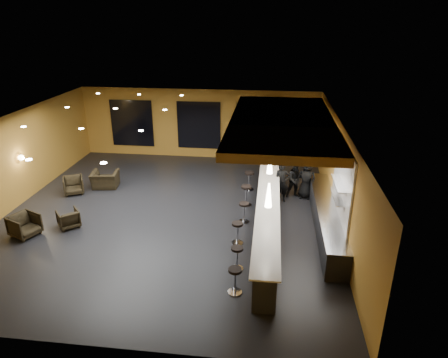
# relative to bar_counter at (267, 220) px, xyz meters

# --- Properties ---
(floor) EXTENTS (12.00, 13.00, 0.10)m
(floor) POSITION_rel_bar_counter_xyz_m (-3.65, 1.00, -0.55)
(floor) COLOR black
(floor) RESTS_ON ground
(ceiling) EXTENTS (12.00, 13.00, 0.10)m
(ceiling) POSITION_rel_bar_counter_xyz_m (-3.65, 1.00, 3.05)
(ceiling) COLOR black
(wall_back) EXTENTS (12.00, 0.10, 3.50)m
(wall_back) POSITION_rel_bar_counter_xyz_m (-3.65, 7.55, 1.25)
(wall_back) COLOR #A87325
(wall_back) RESTS_ON floor
(wall_front) EXTENTS (12.00, 0.10, 3.50)m
(wall_front) POSITION_rel_bar_counter_xyz_m (-3.65, -5.55, 1.25)
(wall_front) COLOR #A87325
(wall_front) RESTS_ON floor
(wall_left) EXTENTS (0.10, 13.00, 3.50)m
(wall_left) POSITION_rel_bar_counter_xyz_m (-9.70, 1.00, 1.25)
(wall_left) COLOR #A87325
(wall_left) RESTS_ON floor
(wall_right) EXTENTS (0.10, 13.00, 3.50)m
(wall_right) POSITION_rel_bar_counter_xyz_m (2.40, 1.00, 1.25)
(wall_right) COLOR #A87325
(wall_right) RESTS_ON floor
(wood_soffit) EXTENTS (3.60, 8.00, 0.28)m
(wood_soffit) POSITION_rel_bar_counter_xyz_m (0.35, 2.00, 2.86)
(wood_soffit) COLOR #B17A33
(wood_soffit) RESTS_ON ceiling
(window_left) EXTENTS (2.20, 0.06, 2.40)m
(window_left) POSITION_rel_bar_counter_xyz_m (-7.15, 7.44, 1.20)
(window_left) COLOR black
(window_left) RESTS_ON wall_back
(window_center) EXTENTS (2.20, 0.06, 2.40)m
(window_center) POSITION_rel_bar_counter_xyz_m (-3.65, 7.44, 1.20)
(window_center) COLOR black
(window_center) RESTS_ON wall_back
(window_right) EXTENTS (2.20, 0.06, 2.40)m
(window_right) POSITION_rel_bar_counter_xyz_m (-0.65, 7.44, 1.20)
(window_right) COLOR black
(window_right) RESTS_ON wall_back
(tile_backsplash) EXTENTS (0.06, 3.20, 2.40)m
(tile_backsplash) POSITION_rel_bar_counter_xyz_m (2.31, 0.00, 1.50)
(tile_backsplash) COLOR white
(tile_backsplash) RESTS_ON wall_right
(bar_counter) EXTENTS (0.60, 8.00, 1.00)m
(bar_counter) POSITION_rel_bar_counter_xyz_m (0.00, 0.00, 0.00)
(bar_counter) COLOR black
(bar_counter) RESTS_ON floor
(bar_top) EXTENTS (0.78, 8.10, 0.05)m
(bar_top) POSITION_rel_bar_counter_xyz_m (0.00, 0.00, 0.52)
(bar_top) COLOR silver
(bar_top) RESTS_ON bar_counter
(prep_counter) EXTENTS (0.70, 6.00, 0.86)m
(prep_counter) POSITION_rel_bar_counter_xyz_m (2.00, 0.50, -0.07)
(prep_counter) COLOR black
(prep_counter) RESTS_ON floor
(prep_top) EXTENTS (0.72, 6.00, 0.03)m
(prep_top) POSITION_rel_bar_counter_xyz_m (2.00, 0.50, 0.39)
(prep_top) COLOR silver
(prep_top) RESTS_ON prep_counter
(wall_shelf_lower) EXTENTS (0.30, 1.50, 0.03)m
(wall_shelf_lower) POSITION_rel_bar_counter_xyz_m (2.17, -0.20, 1.10)
(wall_shelf_lower) COLOR silver
(wall_shelf_lower) RESTS_ON wall_right
(wall_shelf_upper) EXTENTS (0.30, 1.50, 0.03)m
(wall_shelf_upper) POSITION_rel_bar_counter_xyz_m (2.17, -0.20, 1.55)
(wall_shelf_upper) COLOR silver
(wall_shelf_upper) RESTS_ON wall_right
(column) EXTENTS (0.60, 0.60, 3.50)m
(column) POSITION_rel_bar_counter_xyz_m (0.00, 4.60, 1.25)
(column) COLOR #9E6923
(column) RESTS_ON floor
(wall_sconce) EXTENTS (0.22, 0.22, 0.22)m
(wall_sconce) POSITION_rel_bar_counter_xyz_m (-9.53, 1.50, 1.30)
(wall_sconce) COLOR #FFE5B2
(wall_sconce) RESTS_ON wall_left
(pendant_0) EXTENTS (0.20, 0.20, 0.70)m
(pendant_0) POSITION_rel_bar_counter_xyz_m (0.00, -2.00, 1.85)
(pendant_0) COLOR white
(pendant_0) RESTS_ON wood_soffit
(pendant_1) EXTENTS (0.20, 0.20, 0.70)m
(pendant_1) POSITION_rel_bar_counter_xyz_m (0.00, 0.50, 1.85)
(pendant_1) COLOR white
(pendant_1) RESTS_ON wood_soffit
(pendant_2) EXTENTS (0.20, 0.20, 0.70)m
(pendant_2) POSITION_rel_bar_counter_xyz_m (0.00, 3.00, 1.85)
(pendant_2) COLOR white
(pendant_2) RESTS_ON wood_soffit
(staff_a) EXTENTS (0.66, 0.51, 1.63)m
(staff_a) POSITION_rel_bar_counter_xyz_m (0.50, 2.61, 0.31)
(staff_a) COLOR black
(staff_a) RESTS_ON floor
(staff_b) EXTENTS (0.86, 0.74, 1.54)m
(staff_b) POSITION_rel_bar_counter_xyz_m (1.07, 3.07, 0.27)
(staff_b) COLOR black
(staff_b) RESTS_ON floor
(staff_c) EXTENTS (0.87, 0.65, 1.61)m
(staff_c) POSITION_rel_bar_counter_xyz_m (1.48, 3.07, 0.30)
(staff_c) COLOR black
(staff_c) RESTS_ON floor
(armchair_a) EXTENTS (1.09, 1.08, 0.76)m
(armchair_a) POSITION_rel_bar_counter_xyz_m (-8.06, -1.11, -0.12)
(armchair_a) COLOR black
(armchair_a) RESTS_ON floor
(armchair_b) EXTENTS (0.96, 0.96, 0.63)m
(armchair_b) POSITION_rel_bar_counter_xyz_m (-6.90, -0.37, -0.18)
(armchair_b) COLOR black
(armchair_b) RESTS_ON floor
(armchair_c) EXTENTS (1.04, 1.05, 0.72)m
(armchair_c) POSITION_rel_bar_counter_xyz_m (-8.03, 2.33, -0.14)
(armchair_c) COLOR black
(armchair_c) RESTS_ON floor
(armchair_d) EXTENTS (1.21, 1.09, 0.71)m
(armchair_d) POSITION_rel_bar_counter_xyz_m (-6.97, 3.09, -0.15)
(armchair_d) COLOR black
(armchair_d) RESTS_ON floor
(bar_stool_0) EXTENTS (0.38, 0.38, 0.76)m
(bar_stool_0) POSITION_rel_bar_counter_xyz_m (-0.79, -3.25, -0.01)
(bar_stool_0) COLOR silver
(bar_stool_0) RESTS_ON floor
(bar_stool_1) EXTENTS (0.37, 0.37, 0.74)m
(bar_stool_1) POSITION_rel_bar_counter_xyz_m (-0.83, -2.18, -0.03)
(bar_stool_1) COLOR silver
(bar_stool_1) RESTS_ON floor
(bar_stool_2) EXTENTS (0.38, 0.38, 0.75)m
(bar_stool_2) POSITION_rel_bar_counter_xyz_m (-0.94, -0.76, -0.02)
(bar_stool_2) COLOR silver
(bar_stool_2) RESTS_ON floor
(bar_stool_3) EXTENTS (0.38, 0.38, 0.75)m
(bar_stool_3) POSITION_rel_bar_counter_xyz_m (-0.84, 0.69, -0.02)
(bar_stool_3) COLOR silver
(bar_stool_3) RESTS_ON floor
(bar_stool_4) EXTENTS (0.42, 0.42, 0.82)m
(bar_stool_4) POSITION_rel_bar_counter_xyz_m (-0.85, 2.05, 0.03)
(bar_stool_4) COLOR silver
(bar_stool_4) RESTS_ON floor
(bar_stool_5) EXTENTS (0.41, 0.41, 0.81)m
(bar_stool_5) POSITION_rel_bar_counter_xyz_m (-0.83, 3.54, 0.02)
(bar_stool_5) COLOR silver
(bar_stool_5) RESTS_ON floor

